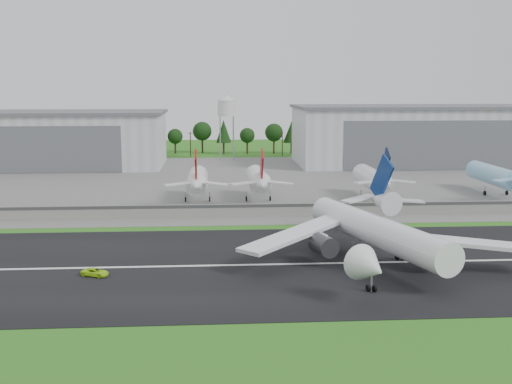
{
  "coord_description": "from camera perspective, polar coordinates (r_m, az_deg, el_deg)",
  "views": [
    {
      "loc": [
        -11.62,
        -106.19,
        33.1
      ],
      "look_at": [
        -1.63,
        40.0,
        9.0
      ],
      "focal_mm": 45.0,
      "sensor_mm": 36.0,
      "label": 1
    }
  ],
  "objects": [
    {
      "name": "hangar_west",
      "position": [
        280.42,
        -18.07,
        4.49
      ],
      "size": [
        97.0,
        44.0,
        23.2
      ],
      "color": "silver",
      "rests_on": "ground"
    },
    {
      "name": "apron",
      "position": [
        228.88,
        -0.96,
        1.04
      ],
      "size": [
        320.0,
        150.0,
        0.1
      ],
      "primitive_type": "cube",
      "color": "slate",
      "rests_on": "ground"
    },
    {
      "name": "runway",
      "position": [
        121.35,
        1.74,
        -6.47
      ],
      "size": [
        320.0,
        60.0,
        0.1
      ],
      "primitive_type": "cube",
      "color": "black",
      "rests_on": "ground"
    },
    {
      "name": "parked_jet_skyblue",
      "position": [
        208.69,
        20.78,
        1.33
      ],
      "size": [
        7.36,
        37.29,
        16.79
      ],
      "color": "#8ACAEF",
      "rests_on": "ground"
    },
    {
      "name": "ground",
      "position": [
        111.83,
        2.25,
        -7.88
      ],
      "size": [
        600.0,
        600.0,
        0.0
      ],
      "primitive_type": "plane",
      "color": "#286A19",
      "rests_on": "ground"
    },
    {
      "name": "treeline",
      "position": [
        323.1,
        -1.83,
        3.46
      ],
      "size": [
        320.0,
        16.0,
        22.0
      ],
      "primitive_type": null,
      "color": "black",
      "rests_on": "ground"
    },
    {
      "name": "utility_poles",
      "position": [
        308.19,
        -1.73,
        3.17
      ],
      "size": [
        230.0,
        3.0,
        12.0
      ],
      "primitive_type": null,
      "color": "black",
      "rests_on": "ground"
    },
    {
      "name": "ground_vehicle",
      "position": [
        117.39,
        -14.11,
        -6.93
      ],
      "size": [
        5.44,
        3.97,
        1.37
      ],
      "primitive_type": "imported",
      "rotation": [
        0.0,
        0.0,
        1.18
      ],
      "color": "#B6F21C",
      "rests_on": "runway"
    },
    {
      "name": "parked_jet_navy",
      "position": [
        190.66,
        10.47,
        1.12
      ],
      "size": [
        7.36,
        31.29,
        16.87
      ],
      "color": "white",
      "rests_on": "ground"
    },
    {
      "name": "hangar_east",
      "position": [
        285.34,
        13.82,
        4.96
      ],
      "size": [
        102.0,
        47.0,
        25.2
      ],
      "color": "silver",
      "rests_on": "ground"
    },
    {
      "name": "main_airliner",
      "position": [
        123.03,
        10.64,
        -4.08
      ],
      "size": [
        54.9,
        58.16,
        18.17
      ],
      "rotation": [
        0.0,
        0.0,
        3.43
      ],
      "color": "white",
      "rests_on": "runway"
    },
    {
      "name": "parked_jet_red_b",
      "position": [
        185.2,
        0.23,
        1.03
      ],
      "size": [
        7.36,
        31.29,
        16.83
      ],
      "color": "silver",
      "rests_on": "ground"
    },
    {
      "name": "parked_jet_red_a",
      "position": [
        184.77,
        -5.24,
        0.96
      ],
      "size": [
        7.36,
        31.29,
        16.8
      ],
      "color": "white",
      "rests_on": "ground"
    },
    {
      "name": "blast_fence",
      "position": [
        164.59,
        0.21,
        -1.62
      ],
      "size": [
        240.0,
        0.61,
        3.5
      ],
      "color": "gray",
      "rests_on": "ground"
    },
    {
      "name": "water_tower",
      "position": [
        291.39,
        -2.63,
        7.65
      ],
      "size": [
        8.4,
        8.4,
        29.4
      ],
      "color": "#99999E",
      "rests_on": "ground"
    },
    {
      "name": "runway_centerline",
      "position": [
        121.34,
        1.74,
        -6.44
      ],
      "size": [
        220.0,
        1.0,
        0.02
      ],
      "primitive_type": "cube",
      "color": "white",
      "rests_on": "runway"
    }
  ]
}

